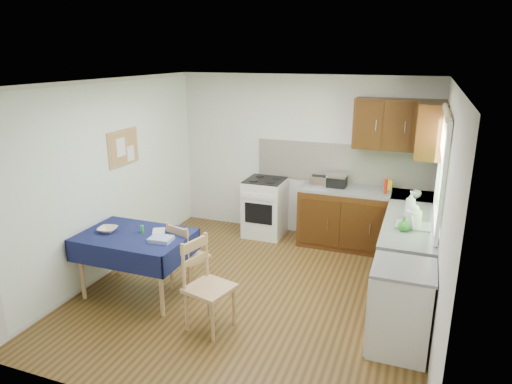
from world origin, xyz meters
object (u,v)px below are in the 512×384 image
(chair_far, at_px, (186,255))
(kettle, at_px, (414,218))
(dining_table, at_px, (135,243))
(sandwich_press, at_px, (335,180))
(chair_near, at_px, (206,282))
(dish_rack, at_px, (413,225))
(toaster, at_px, (319,181))

(chair_far, distance_m, kettle, 2.69)
(dining_table, xyz_separation_m, sandwich_press, (1.89, 2.37, 0.32))
(kettle, bearing_deg, chair_near, -145.70)
(dining_table, height_order, sandwich_press, sandwich_press)
(chair_near, xyz_separation_m, dish_rack, (1.95, 1.38, 0.40))
(chair_far, height_order, chair_near, chair_near)
(toaster, bearing_deg, dish_rack, -18.87)
(kettle, bearing_deg, dining_table, -161.99)
(chair_far, xyz_separation_m, chair_near, (0.58, -0.63, 0.05))
(dish_rack, bearing_deg, chair_far, 178.41)
(chair_far, height_order, toaster, toaster)
(dish_rack, xyz_separation_m, kettle, (0.00, -0.05, 0.10))
(dining_table, height_order, dish_rack, dish_rack)
(chair_near, height_order, toaster, toaster)
(chair_far, distance_m, dish_rack, 2.68)
(chair_far, relative_size, dish_rack, 2.33)
(kettle, bearing_deg, sandwich_press, 129.73)
(dining_table, height_order, chair_near, chair_near)
(dining_table, bearing_deg, chair_near, -1.42)
(dining_table, xyz_separation_m, kettle, (3.04, 0.99, 0.36))
(sandwich_press, height_order, kettle, kettle)
(toaster, bearing_deg, sandwich_press, 53.26)
(chair_near, distance_m, kettle, 2.42)
(dining_table, distance_m, kettle, 3.22)
(dining_table, relative_size, kettle, 4.56)
(sandwich_press, distance_m, dish_rack, 1.76)
(chair_near, bearing_deg, kettle, -41.57)
(sandwich_press, relative_size, dish_rack, 0.83)
(chair_far, xyz_separation_m, dish_rack, (2.53, 0.75, 0.46))
(toaster, height_order, sandwich_press, toaster)
(sandwich_press, bearing_deg, toaster, -145.76)
(chair_far, height_order, dish_rack, dish_rack)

